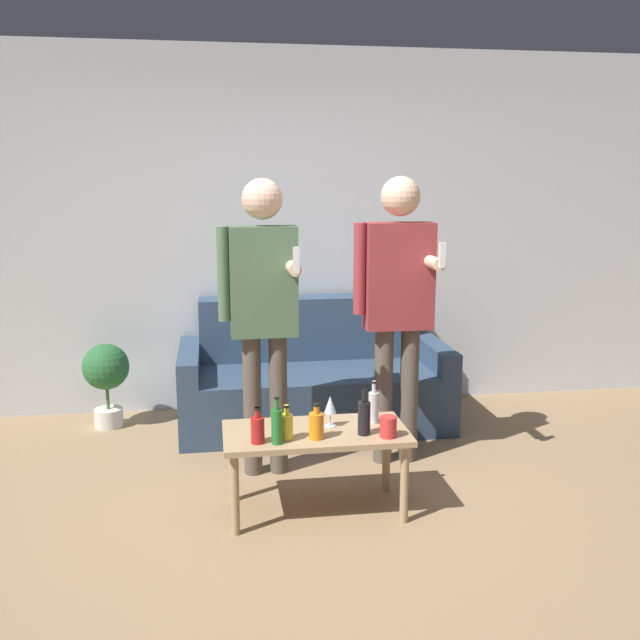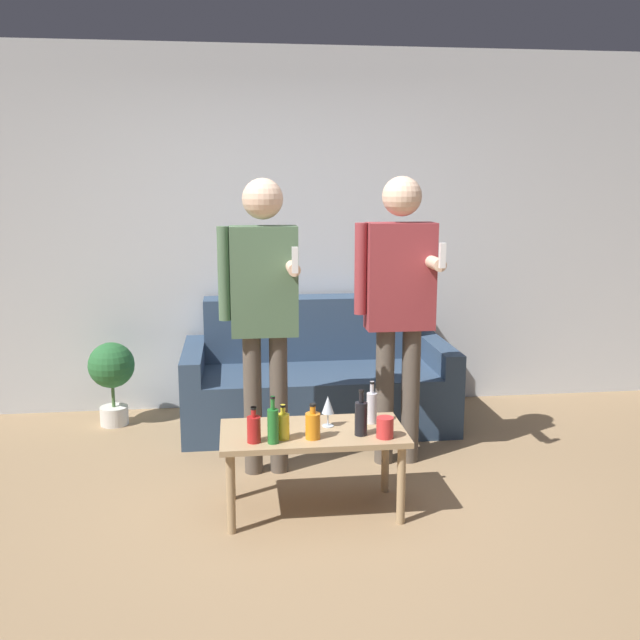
% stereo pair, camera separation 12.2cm
% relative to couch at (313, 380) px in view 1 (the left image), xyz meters
% --- Properties ---
extents(ground_plane, '(16.00, 16.00, 0.00)m').
position_rel_couch_xyz_m(ground_plane, '(-0.18, -1.76, -0.31)').
color(ground_plane, '#997A56').
extents(wall_back, '(8.00, 0.06, 2.70)m').
position_rel_couch_xyz_m(wall_back, '(-0.18, 0.46, 1.04)').
color(wall_back, silver).
rests_on(wall_back, ground_plane).
extents(couch, '(1.89, 0.89, 0.88)m').
position_rel_couch_xyz_m(couch, '(0.00, 0.00, 0.00)').
color(couch, '#334760').
rests_on(couch, ground_plane).
extents(coffee_table, '(0.97, 0.49, 0.45)m').
position_rel_couch_xyz_m(coffee_table, '(-0.19, -1.44, 0.08)').
color(coffee_table, tan).
rests_on(coffee_table, ground_plane).
extents(bottle_orange, '(0.08, 0.08, 0.18)m').
position_rel_couch_xyz_m(bottle_orange, '(-0.20, -1.55, 0.22)').
color(bottle_orange, orange).
rests_on(bottle_orange, coffee_table).
extents(bottle_green, '(0.07, 0.07, 0.24)m').
position_rel_couch_xyz_m(bottle_green, '(0.05, -1.53, 0.24)').
color(bottle_green, black).
rests_on(bottle_green, coffee_table).
extents(bottle_dark, '(0.07, 0.07, 0.18)m').
position_rel_couch_xyz_m(bottle_dark, '(-0.35, -1.54, 0.21)').
color(bottle_dark, yellow).
rests_on(bottle_dark, coffee_table).
extents(bottle_yellow, '(0.06, 0.06, 0.24)m').
position_rel_couch_xyz_m(bottle_yellow, '(-0.40, -1.59, 0.24)').
color(bottle_yellow, '#23752D').
rests_on(bottle_yellow, coffee_table).
extents(bottle_red, '(0.07, 0.07, 0.18)m').
position_rel_couch_xyz_m(bottle_red, '(-0.50, -1.57, 0.22)').
color(bottle_red, '#B21E1E').
rests_on(bottle_red, coffee_table).
extents(bottle_clear, '(0.06, 0.06, 0.23)m').
position_rel_couch_xyz_m(bottle_clear, '(0.14, -1.36, 0.23)').
color(bottle_clear, silver).
rests_on(bottle_clear, coffee_table).
extents(wine_glass_near, '(0.07, 0.07, 0.17)m').
position_rel_couch_xyz_m(wine_glass_near, '(-0.10, -1.38, 0.26)').
color(wine_glass_near, silver).
rests_on(wine_glass_near, coffee_table).
extents(cup_on_table, '(0.09, 0.09, 0.11)m').
position_rel_couch_xyz_m(cup_on_table, '(0.16, -1.59, 0.20)').
color(cup_on_table, red).
rests_on(cup_on_table, coffee_table).
extents(person_standing_left, '(0.46, 0.44, 1.75)m').
position_rel_couch_xyz_m(person_standing_left, '(-0.41, -0.88, 0.75)').
color(person_standing_left, brown).
rests_on(person_standing_left, ground_plane).
extents(person_standing_right, '(0.48, 0.44, 1.76)m').
position_rel_couch_xyz_m(person_standing_right, '(0.40, -0.82, 0.75)').
color(person_standing_right, brown).
rests_on(person_standing_right, ground_plane).
extents(potted_plant, '(0.33, 0.33, 0.61)m').
position_rel_couch_xyz_m(potted_plant, '(-1.46, 0.10, 0.08)').
color(potted_plant, silver).
rests_on(potted_plant, ground_plane).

